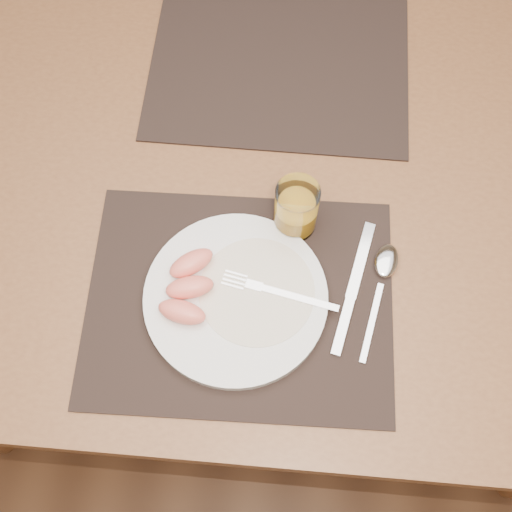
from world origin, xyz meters
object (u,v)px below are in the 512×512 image
object	(u,v)px
placemat_near	(240,301)
placemat_far	(279,67)
fork	(270,290)
plate	(236,298)
table	(270,200)
knife	(350,298)
spoon	(384,270)
juice_glass	(296,210)

from	to	relation	value
placemat_near	placemat_far	xyz separation A→B (m)	(0.03, 0.44, 0.00)
fork	placemat_near	bearing A→B (deg)	-162.04
placemat_far	plate	xyz separation A→B (m)	(-0.03, -0.44, 0.01)
table	plate	size ratio (longest dim) A/B	5.19
fork	knife	xyz separation A→B (m)	(0.12, 0.00, -0.02)
placemat_near	fork	distance (m)	0.05
plate	knife	world-z (taller)	plate
placemat_near	knife	bearing A→B (deg)	5.94
fork	spoon	bearing A→B (deg)	16.94
placemat_near	spoon	distance (m)	0.22
juice_glass	knife	bearing A→B (deg)	-52.57
juice_glass	placemat_far	bearing A→B (deg)	98.41
knife	table	bearing A→B (deg)	123.28
knife	placemat_far	bearing A→B (deg)	107.69
spoon	juice_glass	xyz separation A→B (m)	(-0.14, 0.07, 0.04)
plate	spoon	world-z (taller)	plate
table	spoon	xyz separation A→B (m)	(0.18, -0.15, 0.09)
table	placemat_near	world-z (taller)	placemat_near
spoon	knife	bearing A→B (deg)	-135.48
placemat_near	spoon	world-z (taller)	spoon
placemat_far	fork	bearing A→B (deg)	-87.90
plate	table	bearing A→B (deg)	80.90
placemat_far	knife	world-z (taller)	knife
plate	spoon	distance (m)	0.23
plate	juice_glass	distance (m)	0.16
table	fork	bearing A→B (deg)	-86.13
placemat_far	fork	distance (m)	0.43
table	placemat_near	distance (m)	0.24
plate	knife	distance (m)	0.17
table	placemat_far	world-z (taller)	placemat_far
plate	fork	xyz separation A→B (m)	(0.05, 0.01, 0.01)
juice_glass	spoon	bearing A→B (deg)	-26.32
plate	fork	bearing A→B (deg)	14.63
placemat_near	placemat_far	world-z (taller)	same
knife	spoon	distance (m)	0.07
spoon	juice_glass	world-z (taller)	juice_glass
placemat_near	placemat_far	distance (m)	0.44
placemat_near	table	bearing A→B (deg)	82.42
fork	spoon	distance (m)	0.18
placemat_near	knife	distance (m)	0.16
spoon	fork	bearing A→B (deg)	-163.06
placemat_near	juice_glass	world-z (taller)	juice_glass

